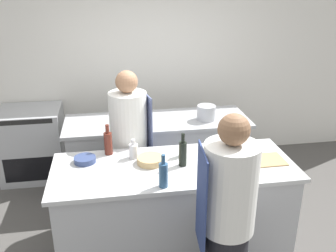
# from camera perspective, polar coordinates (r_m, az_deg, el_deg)

# --- Properties ---
(ground_plane) EXTENTS (16.00, 16.00, 0.00)m
(ground_plane) POSITION_cam_1_polar(r_m,az_deg,el_deg) (3.95, 0.86, -17.87)
(ground_plane) COLOR #4C4947
(wall_back) EXTENTS (8.00, 0.06, 2.80)m
(wall_back) POSITION_cam_1_polar(r_m,az_deg,el_deg) (5.27, -3.18, 9.55)
(wall_back) COLOR silver
(wall_back) RESTS_ON ground_plane
(prep_counter) EXTENTS (2.22, 0.87, 0.92)m
(prep_counter) POSITION_cam_1_polar(r_m,az_deg,el_deg) (3.68, 0.91, -12.34)
(prep_counter) COLOR #A8AAAF
(prep_counter) RESTS_ON ground_plane
(pass_counter) EXTENTS (2.21, 0.75, 0.92)m
(pass_counter) POSITION_cam_1_polar(r_m,az_deg,el_deg) (4.68, -1.58, -4.28)
(pass_counter) COLOR #A8AAAF
(pass_counter) RESTS_ON ground_plane
(oven_range) EXTENTS (0.80, 0.68, 0.94)m
(oven_range) POSITION_cam_1_polar(r_m,az_deg,el_deg) (5.26, -19.92, -2.52)
(oven_range) COLOR #A8AAAF
(oven_range) RESTS_ON ground_plane
(chef_at_prep_near) EXTENTS (0.42, 0.40, 1.69)m
(chef_at_prep_near) POSITION_cam_1_polar(r_m,az_deg,el_deg) (2.90, 8.98, -14.13)
(chef_at_prep_near) COLOR black
(chef_at_prep_near) RESTS_ON ground_plane
(chef_at_stove) EXTENTS (0.43, 0.42, 1.66)m
(chef_at_stove) POSITION_cam_1_polar(r_m,az_deg,el_deg) (4.03, -5.86, -3.24)
(chef_at_stove) COLOR black
(chef_at_stove) RESTS_ON ground_plane
(bottle_olive_oil) EXTENTS (0.08, 0.08, 0.19)m
(bottle_olive_oil) POSITION_cam_1_polar(r_m,az_deg,el_deg) (3.56, -5.27, -3.75)
(bottle_olive_oil) COLOR silver
(bottle_olive_oil) RESTS_ON prep_counter
(bottle_vinegar) EXTENTS (0.07, 0.07, 0.29)m
(bottle_vinegar) POSITION_cam_1_polar(r_m,az_deg,el_deg) (3.06, -0.71, -7.35)
(bottle_vinegar) COLOR #2D5175
(bottle_vinegar) RESTS_ON prep_counter
(bottle_wine) EXTENTS (0.07, 0.07, 0.22)m
(bottle_wine) POSITION_cam_1_polar(r_m,az_deg,el_deg) (3.78, 11.48, -2.33)
(bottle_wine) COLOR #B2A84C
(bottle_wine) RESTS_ON prep_counter
(bottle_cooking_oil) EXTENTS (0.08, 0.08, 0.30)m
(bottle_cooking_oil) POSITION_cam_1_polar(r_m,az_deg,el_deg) (3.65, -9.11, -2.50)
(bottle_cooking_oil) COLOR #5B2319
(bottle_cooking_oil) RESTS_ON prep_counter
(bottle_sauce) EXTENTS (0.06, 0.06, 0.21)m
(bottle_sauce) POSITION_cam_1_polar(r_m,az_deg,el_deg) (3.57, 2.24, -3.43)
(bottle_sauce) COLOR #19471E
(bottle_sauce) RESTS_ON prep_counter
(bottle_water) EXTENTS (0.07, 0.07, 0.32)m
(bottle_water) POSITION_cam_1_polar(r_m,az_deg,el_deg) (3.39, 2.26, -4.14)
(bottle_water) COLOR black
(bottle_water) RESTS_ON prep_counter
(bowl_mixing_large) EXTENTS (0.20, 0.20, 0.05)m
(bowl_mixing_large) POSITION_cam_1_polar(r_m,az_deg,el_deg) (3.57, -12.55, -5.02)
(bowl_mixing_large) COLOR navy
(bowl_mixing_large) RESTS_ON prep_counter
(bowl_prep_small) EXTENTS (0.25, 0.25, 0.06)m
(bowl_prep_small) POSITION_cam_1_polar(r_m,az_deg,el_deg) (3.47, -2.67, -5.22)
(bowl_prep_small) COLOR tan
(bowl_prep_small) RESTS_ON prep_counter
(cutting_board) EXTENTS (0.34, 0.27, 0.01)m
(cutting_board) POSITION_cam_1_polar(r_m,az_deg,el_deg) (3.64, 14.69, -5.02)
(cutting_board) COLOR tan
(cutting_board) RESTS_ON prep_counter
(stockpot) EXTENTS (0.22, 0.22, 0.18)m
(stockpot) POSITION_cam_1_polar(r_m,az_deg,el_deg) (4.49, 5.85, 2.03)
(stockpot) COLOR #A8AAAF
(stockpot) RESTS_ON pass_counter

